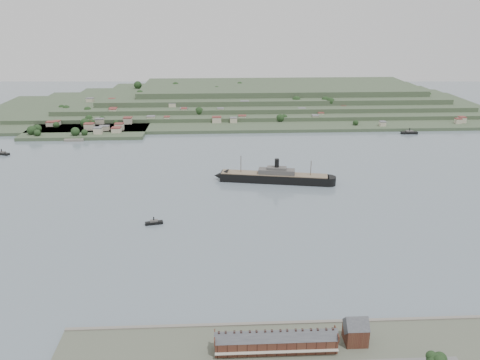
{
  "coord_description": "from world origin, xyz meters",
  "views": [
    {
      "loc": [
        -34.35,
        -339.35,
        148.03
      ],
      "look_at": [
        -16.76,
        30.0,
        11.62
      ],
      "focal_mm": 35.0,
      "sensor_mm": 36.0,
      "label": 1
    }
  ],
  "objects_px": {
    "gabled_building": "(356,331)",
    "steamship": "(271,177)",
    "terrace_row": "(276,341)",
    "tugboat": "(154,222)"
  },
  "relations": [
    {
      "from": "terrace_row",
      "to": "gabled_building",
      "type": "relative_size",
      "value": 3.95
    },
    {
      "from": "steamship",
      "to": "tugboat",
      "type": "height_order",
      "value": "steamship"
    },
    {
      "from": "steamship",
      "to": "tugboat",
      "type": "distance_m",
      "value": 126.48
    },
    {
      "from": "terrace_row",
      "to": "tugboat",
      "type": "height_order",
      "value": "terrace_row"
    },
    {
      "from": "gabled_building",
      "to": "steamship",
      "type": "height_order",
      "value": "steamship"
    },
    {
      "from": "terrace_row",
      "to": "steamship",
      "type": "relative_size",
      "value": 0.51
    },
    {
      "from": "gabled_building",
      "to": "tugboat",
      "type": "relative_size",
      "value": 1.07
    },
    {
      "from": "terrace_row",
      "to": "steamship",
      "type": "bearing_deg",
      "value": 84.2
    },
    {
      "from": "gabled_building",
      "to": "steamship",
      "type": "relative_size",
      "value": 0.13
    },
    {
      "from": "gabled_building",
      "to": "terrace_row",
      "type": "bearing_deg",
      "value": -173.88
    }
  ]
}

